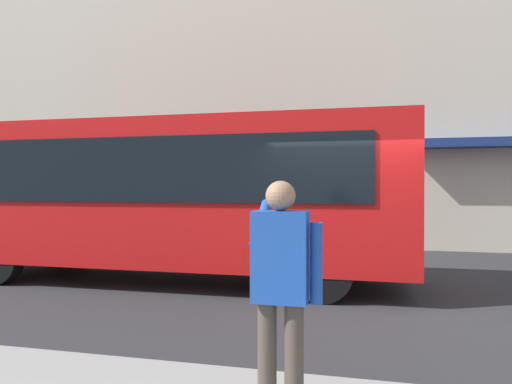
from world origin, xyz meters
The scene contains 4 objects.
ground_plane centered at (0.00, 0.00, 0.00)m, with size 60.00×60.00×0.00m, color #2B2B2D.
building_facade_far centered at (-0.02, -6.80, 5.99)m, with size 28.00×1.55×12.00m.
red_bus centered at (3.44, -0.79, 1.68)m, with size 9.05×2.54×3.08m.
pedestrian_photographer centered at (0.33, 4.26, 1.14)m, with size 0.53×0.52×1.70m.
Camera 1 is at (-0.27, 7.61, 1.80)m, focal length 32.77 mm.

